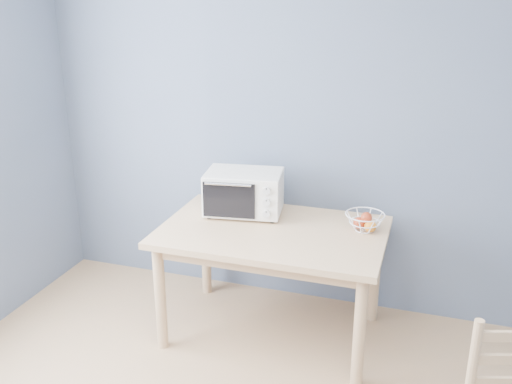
% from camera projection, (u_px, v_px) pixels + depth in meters
% --- Properties ---
extents(room, '(4.01, 4.51, 2.61)m').
position_uv_depth(room, '(176.00, 279.00, 1.82)').
color(room, '#A37E5A').
rests_on(room, ground).
extents(dining_table, '(1.40, 0.90, 0.75)m').
position_uv_depth(dining_table, '(273.00, 244.00, 3.61)').
color(dining_table, tan).
rests_on(dining_table, ground).
extents(toaster_oven, '(0.54, 0.43, 0.29)m').
position_uv_depth(toaster_oven, '(241.00, 192.00, 3.78)').
color(toaster_oven, silver).
rests_on(toaster_oven, dining_table).
extents(fruit_basket, '(0.29, 0.29, 0.13)m').
position_uv_depth(fruit_basket, '(365.00, 221.00, 3.54)').
color(fruit_basket, white).
rests_on(fruit_basket, dining_table).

